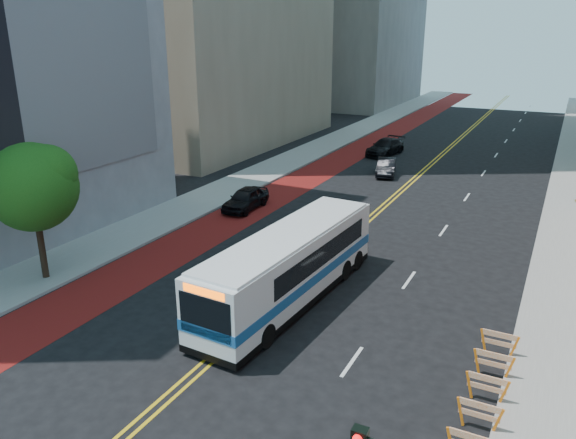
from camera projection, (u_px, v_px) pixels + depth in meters
The scene contains 13 objects.
ground at pixel (145, 418), 17.95m from camera, with size 160.00×160.00×0.00m, color black.
sidewalk_left at pixel (267, 171), 48.37m from camera, with size 4.00×140.00×0.15m, color gray.
sidewalk_right at pixel (576, 210), 38.18m from camera, with size 4.00×140.00×0.15m, color gray.
bus_lane_paint at pixel (308, 177), 46.74m from camera, with size 3.60×140.00×0.01m, color maroon.
center_line_inner at pixel (401, 189), 43.38m from camera, with size 0.14×140.00×0.01m, color gold.
center_line_outer at pixel (405, 189), 43.22m from camera, with size 0.14×140.00×0.01m, color gold.
lane_dashes at pixel (484, 173), 48.02m from camera, with size 0.14×98.20×0.01m.
construction_barriers at pixel (475, 427), 16.55m from camera, with size 1.42×10.91×1.00m.
street_tree at pixel (34, 184), 26.23m from camera, with size 4.20×4.20×6.70m.
transit_bus at pixel (291, 265), 25.19m from camera, with size 3.40×12.23×3.32m.
car_a at pixel (246, 199), 38.33m from camera, with size 1.76×4.38×1.49m, color black.
car_b at pixel (386, 167), 47.26m from camera, with size 1.47×4.23×1.39m, color black.
car_c at pixel (385, 147), 54.69m from camera, with size 2.17×5.33×1.55m, color black.
Camera 1 is at (10.79, -11.26, 11.85)m, focal length 35.00 mm.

